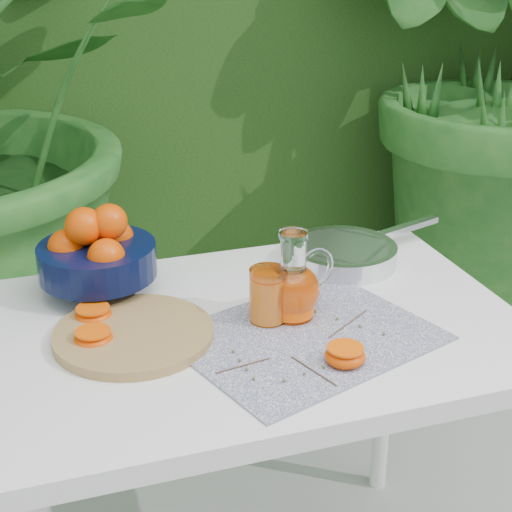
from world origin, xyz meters
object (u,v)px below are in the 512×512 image
object	(u,v)px
white_table	(259,358)
fruit_bowl	(96,253)
juice_pitcher	(293,287)
cutting_board	(134,334)
saute_pan	(344,253)

from	to	relation	value
white_table	fruit_bowl	xyz separation A→B (m)	(-0.27, 0.23, 0.17)
white_table	juice_pitcher	bearing A→B (deg)	-1.82
cutting_board	saute_pan	bearing A→B (deg)	20.72
saute_pan	white_table	bearing A→B (deg)	-142.91
white_table	cutting_board	bearing A→B (deg)	177.76
cutting_board	fruit_bowl	distance (m)	0.24
cutting_board	saute_pan	world-z (taller)	saute_pan
cutting_board	juice_pitcher	distance (m)	0.31
cutting_board	white_table	bearing A→B (deg)	-2.24
white_table	saute_pan	world-z (taller)	saute_pan
fruit_bowl	white_table	bearing A→B (deg)	-39.87
juice_pitcher	fruit_bowl	bearing A→B (deg)	145.96
saute_pan	fruit_bowl	bearing A→B (deg)	177.10
cutting_board	saute_pan	distance (m)	0.54
fruit_bowl	juice_pitcher	xyz separation A→B (m)	(0.34, -0.23, -0.02)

